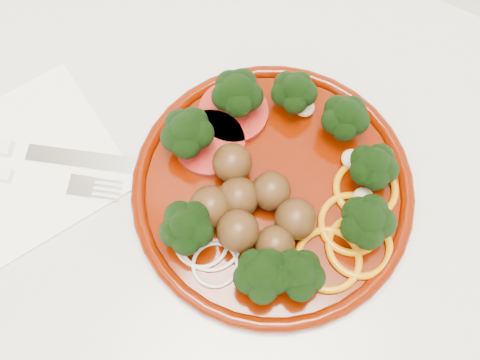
% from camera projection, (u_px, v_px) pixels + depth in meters
% --- Properties ---
extents(counter, '(2.40, 0.60, 0.90)m').
position_uv_depth(counter, '(195.00, 258.00, 1.02)').
color(counter, silver).
rests_on(counter, ground).
extents(plate, '(0.27, 0.27, 0.06)m').
position_uv_depth(plate, '(275.00, 187.00, 0.56)').
color(plate, '#4E0D00').
rests_on(plate, counter).
extents(napkin, '(0.22, 0.22, 0.00)m').
position_uv_depth(napkin, '(28.00, 163.00, 0.59)').
color(napkin, white).
rests_on(napkin, counter).
extents(knife, '(0.20, 0.09, 0.01)m').
position_uv_depth(knife, '(6.00, 148.00, 0.59)').
color(knife, silver).
rests_on(knife, napkin).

